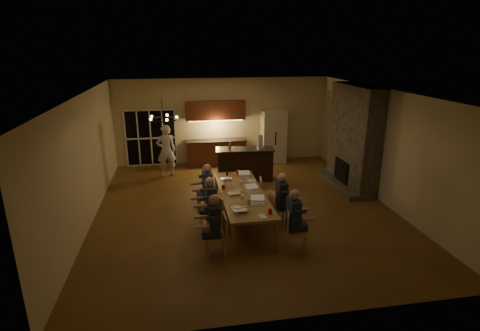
% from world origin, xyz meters
% --- Properties ---
extents(floor, '(9.00, 9.00, 0.00)m').
position_xyz_m(floor, '(0.00, 0.00, 0.00)').
color(floor, brown).
rests_on(floor, ground).
extents(back_wall, '(8.00, 0.04, 3.20)m').
position_xyz_m(back_wall, '(0.00, 4.52, 1.60)').
color(back_wall, beige).
rests_on(back_wall, ground).
extents(left_wall, '(0.04, 9.00, 3.20)m').
position_xyz_m(left_wall, '(-4.02, 0.00, 1.60)').
color(left_wall, beige).
rests_on(left_wall, ground).
extents(right_wall, '(0.04, 9.00, 3.20)m').
position_xyz_m(right_wall, '(4.02, 0.00, 1.60)').
color(right_wall, beige).
rests_on(right_wall, ground).
extents(ceiling, '(8.00, 9.00, 0.04)m').
position_xyz_m(ceiling, '(0.00, 0.00, 3.22)').
color(ceiling, white).
rests_on(ceiling, back_wall).
extents(french_doors, '(1.86, 0.08, 2.10)m').
position_xyz_m(french_doors, '(-2.70, 4.47, 1.05)').
color(french_doors, black).
rests_on(french_doors, ground).
extents(fireplace, '(0.58, 2.50, 3.20)m').
position_xyz_m(fireplace, '(3.70, 1.20, 1.60)').
color(fireplace, '#5F574A').
rests_on(fireplace, ground).
extents(kitchenette, '(2.24, 0.68, 2.40)m').
position_xyz_m(kitchenette, '(-0.30, 4.20, 1.20)').
color(kitchenette, brown).
rests_on(kitchenette, ground).
extents(refrigerator, '(0.90, 0.68, 2.00)m').
position_xyz_m(refrigerator, '(1.90, 4.15, 1.00)').
color(refrigerator, beige).
rests_on(refrigerator, ground).
extents(dining_table, '(1.10, 3.34, 0.75)m').
position_xyz_m(dining_table, '(-0.18, -0.70, 0.38)').
color(dining_table, '#A77A42').
rests_on(dining_table, ground).
extents(bar_island, '(1.97, 0.87, 1.08)m').
position_xyz_m(bar_island, '(0.45, 2.28, 0.54)').
color(bar_island, black).
rests_on(bar_island, ground).
extents(chair_left_near, '(0.45, 0.45, 0.89)m').
position_xyz_m(chair_left_near, '(-1.03, -2.26, 0.45)').
color(chair_left_near, tan).
rests_on(chair_left_near, ground).
extents(chair_left_mid, '(0.56, 0.56, 0.89)m').
position_xyz_m(chair_left_mid, '(-1.02, -1.25, 0.45)').
color(chair_left_mid, tan).
rests_on(chair_left_mid, ground).
extents(chair_left_far, '(0.48, 0.48, 0.89)m').
position_xyz_m(chair_left_far, '(-1.08, -0.07, 0.45)').
color(chair_left_far, tan).
rests_on(chair_left_far, ground).
extents(chair_right_near, '(0.55, 0.55, 0.89)m').
position_xyz_m(chair_right_near, '(0.74, -2.38, 0.45)').
color(chair_right_near, tan).
rests_on(chair_right_near, ground).
extents(chair_right_mid, '(0.48, 0.48, 0.89)m').
position_xyz_m(chair_right_mid, '(0.69, -1.13, 0.45)').
color(chair_right_mid, tan).
rests_on(chair_right_mid, ground).
extents(chair_right_far, '(0.50, 0.50, 0.89)m').
position_xyz_m(chair_right_far, '(0.63, -0.16, 0.45)').
color(chair_right_far, tan).
rests_on(chair_right_far, ground).
extents(person_left_near, '(0.61, 0.61, 1.38)m').
position_xyz_m(person_left_near, '(-1.05, -2.26, 0.69)').
color(person_left_near, '#24282E').
rests_on(person_left_near, ground).
extents(person_right_near, '(0.61, 0.61, 1.38)m').
position_xyz_m(person_right_near, '(0.68, -2.27, 0.69)').
color(person_right_near, navy).
rests_on(person_right_near, ground).
extents(person_left_mid, '(0.65, 0.65, 1.38)m').
position_xyz_m(person_left_mid, '(-1.04, -1.15, 0.69)').
color(person_left_mid, '#33383C').
rests_on(person_left_mid, ground).
extents(person_right_mid, '(0.62, 0.62, 1.38)m').
position_xyz_m(person_right_mid, '(0.73, -1.16, 0.69)').
color(person_right_mid, '#24282E').
rests_on(person_right_mid, ground).
extents(person_left_far, '(0.64, 0.64, 1.38)m').
position_xyz_m(person_left_far, '(-1.01, -0.13, 0.69)').
color(person_left_far, navy).
rests_on(person_left_far, ground).
extents(standing_person, '(0.73, 0.55, 1.80)m').
position_xyz_m(standing_person, '(-2.13, 3.13, 0.90)').
color(standing_person, silver).
rests_on(standing_person, ground).
extents(chandelier, '(0.65, 0.65, 0.03)m').
position_xyz_m(chandelier, '(-2.04, -0.99, 2.75)').
color(chandelier, black).
rests_on(chandelier, ceiling).
extents(laptop_a, '(0.35, 0.32, 0.23)m').
position_xyz_m(laptop_a, '(-0.42, -1.76, 0.86)').
color(laptop_a, silver).
rests_on(laptop_a, dining_table).
extents(laptop_b, '(0.36, 0.33, 0.23)m').
position_xyz_m(laptop_b, '(0.05, -1.48, 0.86)').
color(laptop_b, silver).
rests_on(laptop_b, dining_table).
extents(laptop_c, '(0.35, 0.32, 0.23)m').
position_xyz_m(laptop_c, '(-0.39, -0.72, 0.86)').
color(laptop_c, silver).
rests_on(laptop_c, dining_table).
extents(laptop_d, '(0.38, 0.35, 0.23)m').
position_xyz_m(laptop_d, '(0.10, -0.72, 0.86)').
color(laptop_d, silver).
rests_on(laptop_d, dining_table).
extents(laptop_e, '(0.37, 0.33, 0.23)m').
position_xyz_m(laptop_e, '(-0.43, 0.40, 0.86)').
color(laptop_e, silver).
rests_on(laptop_e, dining_table).
extents(laptop_f, '(0.33, 0.30, 0.23)m').
position_xyz_m(laptop_f, '(0.08, 0.37, 0.86)').
color(laptop_f, silver).
rests_on(laptop_f, dining_table).
extents(mug_front, '(0.09, 0.09, 0.10)m').
position_xyz_m(mug_front, '(-0.24, -1.11, 0.80)').
color(mug_front, white).
rests_on(mug_front, dining_table).
extents(mug_mid, '(0.08, 0.08, 0.10)m').
position_xyz_m(mug_mid, '(-0.12, -0.10, 0.80)').
color(mug_mid, white).
rests_on(mug_mid, dining_table).
extents(mug_back, '(0.09, 0.09, 0.10)m').
position_xyz_m(mug_back, '(-0.51, 0.11, 0.80)').
color(mug_back, white).
rests_on(mug_back, dining_table).
extents(redcup_near, '(0.09, 0.09, 0.12)m').
position_xyz_m(redcup_near, '(0.21, -2.05, 0.81)').
color(redcup_near, red).
rests_on(redcup_near, dining_table).
extents(redcup_mid, '(0.09, 0.09, 0.12)m').
position_xyz_m(redcup_mid, '(-0.61, -0.36, 0.81)').
color(redcup_mid, red).
rests_on(redcup_mid, dining_table).
extents(redcup_far, '(0.09, 0.09, 0.12)m').
position_xyz_m(redcup_far, '(-0.05, 0.75, 0.81)').
color(redcup_far, red).
rests_on(redcup_far, dining_table).
extents(can_silver, '(0.07, 0.07, 0.12)m').
position_xyz_m(can_silver, '(-0.16, -1.42, 0.81)').
color(can_silver, '#B2B2B7').
rests_on(can_silver, dining_table).
extents(can_cola, '(0.06, 0.06, 0.12)m').
position_xyz_m(can_cola, '(-0.37, 0.66, 0.81)').
color(can_cola, '#3F0F0C').
rests_on(can_cola, dining_table).
extents(can_right, '(0.06, 0.06, 0.12)m').
position_xyz_m(can_right, '(0.17, -0.44, 0.81)').
color(can_right, '#B2B2B7').
rests_on(can_right, dining_table).
extents(plate_near, '(0.23, 0.23, 0.02)m').
position_xyz_m(plate_near, '(0.17, -1.25, 0.76)').
color(plate_near, white).
rests_on(plate_near, dining_table).
extents(plate_left, '(0.25, 0.25, 0.02)m').
position_xyz_m(plate_left, '(-0.49, -1.60, 0.76)').
color(plate_left, white).
rests_on(plate_left, dining_table).
extents(plate_far, '(0.26, 0.26, 0.02)m').
position_xyz_m(plate_far, '(0.22, 0.09, 0.76)').
color(plate_far, white).
rests_on(plate_far, dining_table).
extents(notepad, '(0.19, 0.24, 0.01)m').
position_xyz_m(notepad, '(0.01, -2.16, 0.76)').
color(notepad, white).
rests_on(notepad, dining_table).
extents(bar_bottle, '(0.08, 0.08, 0.24)m').
position_xyz_m(bar_bottle, '(-0.05, 2.36, 1.20)').
color(bar_bottle, '#99999E').
rests_on(bar_bottle, bar_island).
extents(bar_blender, '(0.17, 0.17, 0.47)m').
position_xyz_m(bar_blender, '(0.93, 2.20, 1.31)').
color(bar_blender, silver).
rests_on(bar_blender, bar_island).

